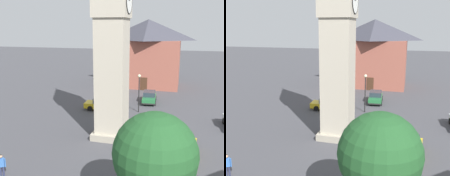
% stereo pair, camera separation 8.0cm
% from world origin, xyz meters
% --- Properties ---
extents(ground_plane, '(200.00, 200.00, 0.00)m').
position_xyz_m(ground_plane, '(0.00, 0.00, 0.00)').
color(ground_plane, '#424247').
extents(clock_tower, '(3.90, 3.90, 19.32)m').
position_xyz_m(clock_tower, '(0.00, 0.00, 11.27)').
color(clock_tower, '#A59C89').
rests_on(clock_tower, ground).
extents(car_blue_kerb, '(1.99, 4.22, 1.53)m').
position_xyz_m(car_blue_kerb, '(-7.54, -3.42, 0.76)').
color(car_blue_kerb, gold).
rests_on(car_blue_kerb, ground).
extents(car_silver_kerb, '(4.25, 2.07, 1.53)m').
position_xyz_m(car_silver_kerb, '(-12.39, 1.75, 0.76)').
color(car_silver_kerb, '#236B38').
rests_on(car_silver_kerb, ground).
extents(car_black_far, '(4.43, 2.72, 1.53)m').
position_xyz_m(car_black_far, '(2.24, 6.15, 0.76)').
color(car_black_far, gold).
rests_on(car_black_far, ground).
extents(pedestrian, '(0.38, 0.48, 1.69)m').
position_xyz_m(pedestrian, '(8.74, -5.22, 1.01)').
color(pedestrian, '#2D3351').
rests_on(pedestrian, ground).
extents(tree, '(4.10, 4.10, 6.10)m').
position_xyz_m(tree, '(10.54, 5.08, 4.03)').
color(tree, brown).
rests_on(tree, ground).
extents(building_shop_left, '(8.02, 11.27, 11.28)m').
position_xyz_m(building_shop_left, '(-23.12, -0.16, 5.76)').
color(building_shop_left, '#995142').
rests_on(building_shop_left, ground).
extents(lamp_post, '(0.36, 0.36, 4.59)m').
position_xyz_m(lamp_post, '(-7.84, 1.10, 3.11)').
color(lamp_post, black).
rests_on(lamp_post, ground).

